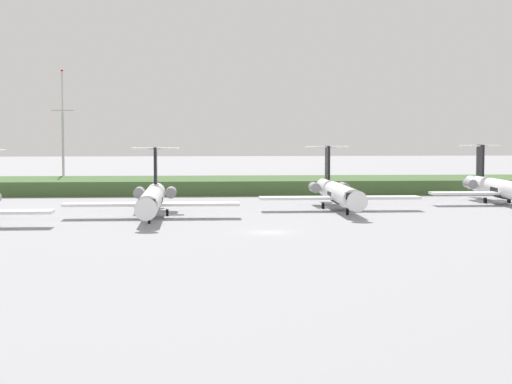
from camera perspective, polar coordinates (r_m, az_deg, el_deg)
ground_plane at (r=130.69m, az=-0.24°, el=-1.06°), size 500.00×500.00×0.00m
grass_berm at (r=164.36m, az=-0.98°, el=0.43°), size 320.00×20.00×2.57m
regional_jet_third at (r=118.73m, az=-6.61°, el=-0.38°), size 22.81×31.00×9.00m
regional_jet_fourth at (r=129.35m, az=5.23°, el=-0.01°), size 22.81×31.00×9.00m
regional_jet_fifth at (r=143.34m, az=15.31°, el=0.26°), size 22.81×31.00×9.00m
antenna_mast at (r=181.42m, az=-12.16°, el=3.34°), size 4.40×0.50×23.32m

